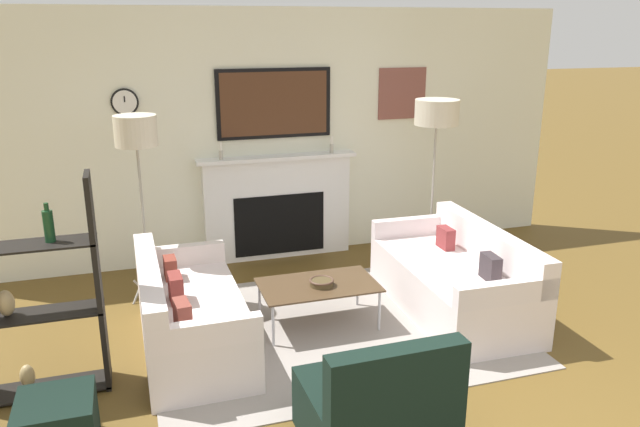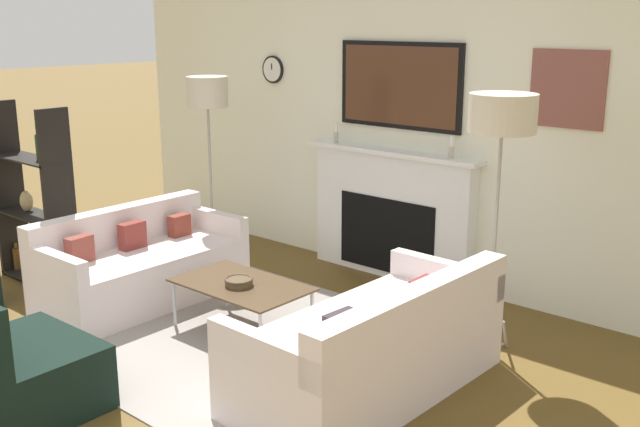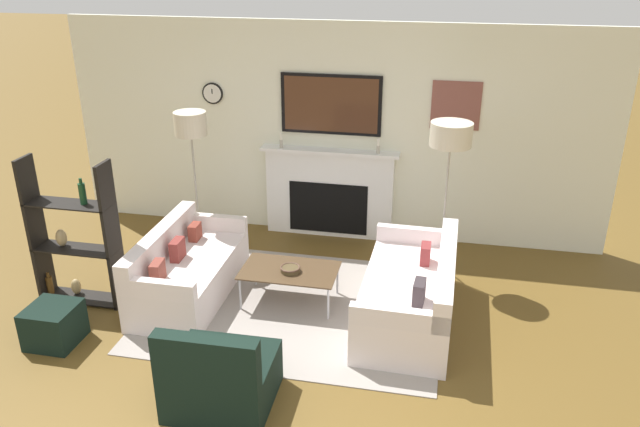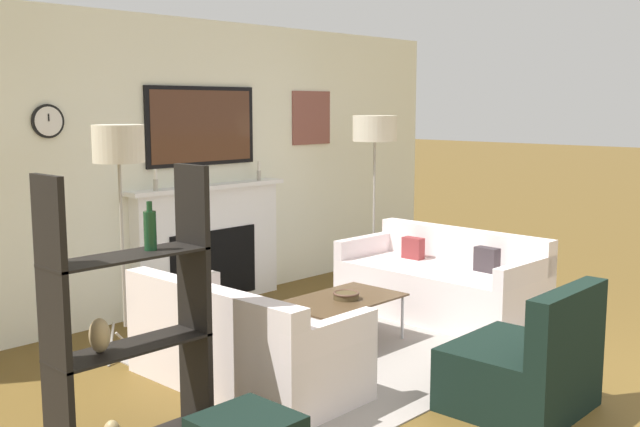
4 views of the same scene
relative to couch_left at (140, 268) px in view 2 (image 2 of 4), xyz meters
The scene contains 10 objects.
fireplace_wall 2.48m from the couch_left, 58.42° to the left, with size 6.83×0.28×2.70m.
area_rug 1.23m from the couch_left, ahead, with size 3.02×2.35×0.01m.
couch_left is the anchor object (origin of this frame).
couch_right 2.39m from the couch_left, ahead, with size 0.91×1.83×0.77m.
armchair 1.87m from the couch_left, 58.81° to the right, with size 0.84×0.78×0.83m.
coffee_table 1.13m from the couch_left, ahead, with size 1.01×0.60×0.39m.
decorative_bowl 1.15m from the couch_left, ahead, with size 0.21×0.21×0.06m.
floor_lamp_left 1.69m from the couch_left, 104.42° to the left, with size 0.37×0.37×1.77m.
floor_lamp_right 3.16m from the couch_left, 20.95° to the left, with size 0.45×0.45×1.81m.
shelf_unit 1.19m from the couch_left, 163.72° to the right, with size 0.90×0.28×1.57m.
Camera 2 is at (3.75, -0.76, 2.28)m, focal length 42.00 mm.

